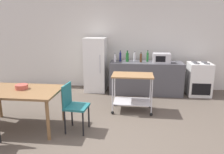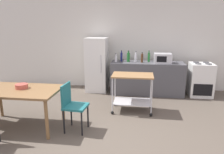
{
  "view_description": "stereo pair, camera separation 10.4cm",
  "coord_description": "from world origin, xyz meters",
  "px_view_note": "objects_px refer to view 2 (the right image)",
  "views": [
    {
      "loc": [
        0.61,
        -3.38,
        1.95
      ],
      "look_at": [
        0.1,
        1.2,
        0.8
      ],
      "focal_mm": 34.71,
      "sensor_mm": 36.0,
      "label": 1
    },
    {
      "loc": [
        0.71,
        -3.37,
        1.95
      ],
      "look_at": [
        0.1,
        1.2,
        0.8
      ],
      "focal_mm": 34.71,
      "sensor_mm": 36.0,
      "label": 2
    }
  ],
  "objects_px": {
    "refrigerator": "(97,65)",
    "bottle_vinegar": "(136,57)",
    "microwave": "(163,58)",
    "fruit_bowl": "(22,86)",
    "stove_oven": "(201,80)",
    "bottle_soda": "(116,59)",
    "bottle_wine": "(128,57)",
    "bottle_sesame_oil": "(121,57)",
    "dining_table": "(19,93)",
    "chair_teal": "(72,104)",
    "kitchen_cart": "(132,87)",
    "bottle_sparkling_water": "(149,57)",
    "bottle_olive_oil": "(142,58)"
  },
  "relations": [
    {
      "from": "refrigerator",
      "to": "microwave",
      "type": "distance_m",
      "value": 1.87
    },
    {
      "from": "bottle_sesame_oil",
      "to": "bottle_soda",
      "type": "bearing_deg",
      "value": -137.03
    },
    {
      "from": "fruit_bowl",
      "to": "bottle_soda",
      "type": "bearing_deg",
      "value": 55.5
    },
    {
      "from": "bottle_wine",
      "to": "bottle_vinegar",
      "type": "xyz_separation_m",
      "value": [
        0.2,
        0.06,
        -0.01
      ]
    },
    {
      "from": "dining_table",
      "to": "kitchen_cart",
      "type": "bearing_deg",
      "value": 26.91
    },
    {
      "from": "kitchen_cart",
      "to": "microwave",
      "type": "bearing_deg",
      "value": 59.42
    },
    {
      "from": "bottle_sparkling_water",
      "to": "fruit_bowl",
      "type": "xyz_separation_m",
      "value": [
        -2.44,
        -2.4,
        -0.24
      ]
    },
    {
      "from": "stove_oven",
      "to": "bottle_vinegar",
      "type": "height_order",
      "value": "bottle_vinegar"
    },
    {
      "from": "bottle_soda",
      "to": "bottle_wine",
      "type": "relative_size",
      "value": 0.81
    },
    {
      "from": "kitchen_cart",
      "to": "chair_teal",
      "type": "bearing_deg",
      "value": -134.78
    },
    {
      "from": "kitchen_cart",
      "to": "bottle_sparkling_water",
      "type": "bearing_deg",
      "value": 74.7
    },
    {
      "from": "stove_oven",
      "to": "bottle_vinegar",
      "type": "xyz_separation_m",
      "value": [
        -1.78,
        0.07,
        0.57
      ]
    },
    {
      "from": "kitchen_cart",
      "to": "bottle_wine",
      "type": "relative_size",
      "value": 2.93
    },
    {
      "from": "chair_teal",
      "to": "bottle_soda",
      "type": "xyz_separation_m",
      "value": [
        0.54,
        2.31,
        0.48
      ]
    },
    {
      "from": "dining_table",
      "to": "refrigerator",
      "type": "relative_size",
      "value": 0.97
    },
    {
      "from": "bottle_soda",
      "to": "bottle_wine",
      "type": "bearing_deg",
      "value": 16.59
    },
    {
      "from": "stove_oven",
      "to": "fruit_bowl",
      "type": "height_order",
      "value": "stove_oven"
    },
    {
      "from": "dining_table",
      "to": "bottle_olive_oil",
      "type": "xyz_separation_m",
      "value": [
        2.27,
        2.34,
        0.35
      ]
    },
    {
      "from": "stove_oven",
      "to": "bottle_sesame_oil",
      "type": "relative_size",
      "value": 2.99
    },
    {
      "from": "bottle_wine",
      "to": "microwave",
      "type": "xyz_separation_m",
      "value": [
        0.93,
        -0.08,
        0.0
      ]
    },
    {
      "from": "dining_table",
      "to": "bottle_sparkling_water",
      "type": "distance_m",
      "value": 3.5
    },
    {
      "from": "bottle_sesame_oil",
      "to": "bottle_vinegar",
      "type": "distance_m",
      "value": 0.4
    },
    {
      "from": "microwave",
      "to": "bottle_olive_oil",
      "type": "bearing_deg",
      "value": 177.92
    },
    {
      "from": "refrigerator",
      "to": "bottle_wine",
      "type": "height_order",
      "value": "refrigerator"
    },
    {
      "from": "bottle_sesame_oil",
      "to": "stove_oven",
      "type": "bearing_deg",
      "value": -1.01
    },
    {
      "from": "refrigerator",
      "to": "bottle_vinegar",
      "type": "height_order",
      "value": "refrigerator"
    },
    {
      "from": "bottle_soda",
      "to": "bottle_wine",
      "type": "xyz_separation_m",
      "value": [
        0.34,
        0.1,
        0.03
      ]
    },
    {
      "from": "bottle_sesame_oil",
      "to": "bottle_vinegar",
      "type": "bearing_deg",
      "value": 3.84
    },
    {
      "from": "bottle_vinegar",
      "to": "fruit_bowl",
      "type": "relative_size",
      "value": 1.24
    },
    {
      "from": "bottle_soda",
      "to": "kitchen_cart",
      "type": "bearing_deg",
      "value": -67.55
    },
    {
      "from": "bottle_olive_oil",
      "to": "dining_table",
      "type": "bearing_deg",
      "value": -134.15
    },
    {
      "from": "bottle_sesame_oil",
      "to": "microwave",
      "type": "bearing_deg",
      "value": -5.71
    },
    {
      "from": "dining_table",
      "to": "bottle_sesame_oil",
      "type": "xyz_separation_m",
      "value": [
        1.7,
        2.43,
        0.36
      ]
    },
    {
      "from": "dining_table",
      "to": "bottle_olive_oil",
      "type": "distance_m",
      "value": 3.28
    },
    {
      "from": "stove_oven",
      "to": "microwave",
      "type": "bearing_deg",
      "value": -175.98
    },
    {
      "from": "kitchen_cart",
      "to": "microwave",
      "type": "distance_m",
      "value": 1.54
    },
    {
      "from": "stove_oven",
      "to": "microwave",
      "type": "height_order",
      "value": "microwave"
    },
    {
      "from": "fruit_bowl",
      "to": "refrigerator",
      "type": "bearing_deg",
      "value": 68.33
    },
    {
      "from": "bottle_sesame_oil",
      "to": "bottle_wine",
      "type": "height_order",
      "value": "bottle_wine"
    },
    {
      "from": "dining_table",
      "to": "chair_teal",
      "type": "relative_size",
      "value": 1.69
    },
    {
      "from": "stove_oven",
      "to": "bottle_soda",
      "type": "bearing_deg",
      "value": -177.73
    },
    {
      "from": "kitchen_cart",
      "to": "refrigerator",
      "type": "bearing_deg",
      "value": 127.6
    },
    {
      "from": "bottle_olive_oil",
      "to": "chair_teal",
      "type": "bearing_deg",
      "value": -118.01
    },
    {
      "from": "bottle_sesame_oil",
      "to": "bottle_wine",
      "type": "bearing_deg",
      "value": -8.53
    },
    {
      "from": "dining_table",
      "to": "bottle_sesame_oil",
      "type": "bearing_deg",
      "value": 55.09
    },
    {
      "from": "bottle_vinegar",
      "to": "bottle_sparkling_water",
      "type": "relative_size",
      "value": 0.91
    },
    {
      "from": "bottle_vinegar",
      "to": "bottle_olive_oil",
      "type": "distance_m",
      "value": 0.21
    },
    {
      "from": "dining_table",
      "to": "stove_oven",
      "type": "height_order",
      "value": "stove_oven"
    },
    {
      "from": "bottle_vinegar",
      "to": "bottle_olive_oil",
      "type": "bearing_deg",
      "value": -34.69
    },
    {
      "from": "bottle_sparkling_water",
      "to": "fruit_bowl",
      "type": "height_order",
      "value": "bottle_sparkling_water"
    }
  ]
}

